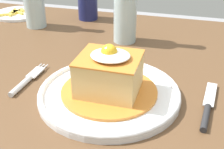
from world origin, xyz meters
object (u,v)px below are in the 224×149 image
(beer_bottle_clear, at_px, (125,7))
(soda_can, at_px, (88,1))
(fork, at_px, (26,81))
(knife, at_px, (207,110))
(side_plate_fries, at_px, (18,13))
(main_plate, at_px, (109,93))

(beer_bottle_clear, bearing_deg, soda_can, 136.72)
(soda_can, distance_m, beer_bottle_clear, 0.24)
(fork, distance_m, beer_bottle_clear, 0.34)
(fork, bearing_deg, knife, -0.50)
(beer_bottle_clear, bearing_deg, side_plate_fries, 163.00)
(main_plate, relative_size, fork, 2.01)
(main_plate, xyz_separation_m, beer_bottle_clear, (-0.04, 0.29, 0.09))
(main_plate, distance_m, soda_can, 0.50)
(soda_can, height_order, beer_bottle_clear, beer_bottle_clear)
(fork, distance_m, knife, 0.38)
(main_plate, xyz_separation_m, soda_can, (-0.21, 0.45, 0.05))
(main_plate, height_order, knife, main_plate)
(knife, xyz_separation_m, beer_bottle_clear, (-0.23, 0.29, 0.09))
(knife, relative_size, beer_bottle_clear, 0.62)
(main_plate, xyz_separation_m, knife, (0.19, -0.00, -0.00))
(main_plate, relative_size, side_plate_fries, 1.67)
(main_plate, distance_m, side_plate_fries, 0.63)
(fork, bearing_deg, soda_can, 92.63)
(soda_can, xyz_separation_m, beer_bottle_clear, (0.17, -0.16, 0.04))
(side_plate_fries, bearing_deg, soda_can, 6.38)
(knife, relative_size, soda_can, 1.34)
(main_plate, distance_m, knife, 0.19)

